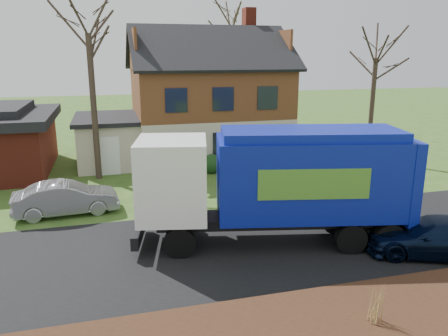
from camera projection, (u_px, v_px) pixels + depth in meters
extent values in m
plane|color=#2D511B|center=(244.00, 247.00, 14.95)|extent=(120.00, 120.00, 0.00)
cube|color=black|center=(244.00, 247.00, 14.95)|extent=(80.00, 7.00, 0.02)
cube|color=beige|center=(208.00, 135.00, 28.19)|extent=(9.00, 7.50, 2.70)
cube|color=#512617|center=(208.00, 92.00, 27.49)|extent=(9.00, 7.50, 2.80)
cube|color=maroon|center=(249.00, 21.00, 28.07)|extent=(0.70, 0.90, 1.60)
cube|color=beige|center=(109.00, 142.00, 26.17)|extent=(3.50, 5.50, 2.60)
cube|color=black|center=(108.00, 118.00, 25.81)|extent=(3.90, 5.90, 0.24)
cylinder|color=black|center=(180.00, 242.00, 14.10)|extent=(1.08, 0.55, 1.03)
cylinder|color=black|center=(182.00, 219.00, 16.10)|extent=(1.08, 0.55, 1.03)
cylinder|color=black|center=(351.00, 238.00, 14.40)|extent=(1.08, 0.55, 1.03)
cylinder|color=black|center=(332.00, 216.00, 16.40)|extent=(1.08, 0.55, 1.03)
cylinder|color=black|center=(389.00, 238.00, 14.46)|extent=(1.08, 0.55, 1.03)
cylinder|color=black|center=(366.00, 215.00, 16.47)|extent=(1.08, 0.55, 1.03)
cube|color=black|center=(280.00, 219.00, 15.20)|extent=(8.55, 2.93, 0.35)
cube|color=white|center=(172.00, 178.00, 14.62)|extent=(2.74, 2.89, 2.67)
cube|color=black|center=(140.00, 175.00, 14.52)|extent=(0.53, 2.14, 0.89)
cube|color=black|center=(139.00, 230.00, 15.02)|extent=(0.76, 2.47, 0.44)
cube|color=#0B198D|center=(309.00, 176.00, 14.86)|extent=(6.60, 3.71, 2.67)
cube|color=#0B198D|center=(311.00, 134.00, 14.48)|extent=(6.25, 3.36, 0.30)
cube|color=#0B198D|center=(401.00, 178.00, 15.05)|extent=(0.86, 2.54, 2.86)
cube|color=#4A842B|center=(314.00, 184.00, 13.62)|extent=(3.49, 0.78, 0.99)
cube|color=#4A842B|center=(297.00, 165.00, 16.04)|extent=(3.49, 0.78, 0.99)
imported|color=#999BA1|center=(66.00, 198.00, 17.87)|extent=(4.25, 1.82, 1.36)
imported|color=black|center=(435.00, 237.00, 14.21)|extent=(4.77, 3.38, 1.28)
cylinder|color=#3B2D23|center=(94.00, 109.00, 22.28)|extent=(0.31, 0.31, 7.40)
cylinder|color=#3A2B22|center=(372.00, 110.00, 26.64)|extent=(0.28, 0.28, 6.18)
cylinder|color=#403526|center=(230.00, 81.00, 34.99)|extent=(0.33, 0.33, 8.59)
cone|color=#9F7E46|center=(379.00, 305.00, 10.15)|extent=(0.04, 0.04, 0.92)
cone|color=#9F7E46|center=(374.00, 306.00, 10.12)|extent=(0.04, 0.04, 0.92)
cone|color=#9F7E46|center=(385.00, 304.00, 10.19)|extent=(0.04, 0.04, 0.92)
cone|color=#9F7E46|center=(376.00, 302.00, 10.26)|extent=(0.04, 0.04, 0.92)
cone|color=#9F7E46|center=(382.00, 308.00, 10.04)|extent=(0.04, 0.04, 0.92)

